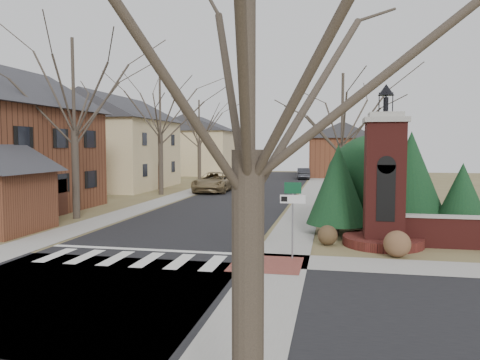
% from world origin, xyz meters
% --- Properties ---
extents(ground, '(120.00, 120.00, 0.00)m').
position_xyz_m(ground, '(0.00, 0.00, 0.00)').
color(ground, brown).
rests_on(ground, ground).
extents(main_street, '(8.00, 70.00, 0.01)m').
position_xyz_m(main_street, '(0.00, 22.00, 0.01)').
color(main_street, black).
rests_on(main_street, ground).
extents(cross_street, '(120.00, 8.00, 0.01)m').
position_xyz_m(cross_street, '(0.00, -3.00, 0.01)').
color(cross_street, black).
rests_on(cross_street, ground).
extents(crosswalk_zone, '(8.00, 2.20, 0.02)m').
position_xyz_m(crosswalk_zone, '(0.00, 0.80, 0.01)').
color(crosswalk_zone, silver).
rests_on(crosswalk_zone, ground).
extents(stop_bar, '(8.00, 0.35, 0.02)m').
position_xyz_m(stop_bar, '(0.00, 2.30, 0.01)').
color(stop_bar, silver).
rests_on(stop_bar, ground).
extents(sidewalk_right_main, '(2.00, 60.00, 0.02)m').
position_xyz_m(sidewalk_right_main, '(5.20, 22.00, 0.01)').
color(sidewalk_right_main, gray).
rests_on(sidewalk_right_main, ground).
extents(sidewalk_left, '(2.00, 60.00, 0.02)m').
position_xyz_m(sidewalk_left, '(-5.20, 22.00, 0.01)').
color(sidewalk_left, gray).
rests_on(sidewalk_left, ground).
extents(curb_apron, '(2.40, 2.40, 0.02)m').
position_xyz_m(curb_apron, '(4.80, 1.00, 0.01)').
color(curb_apron, brown).
rests_on(curb_apron, ground).
extents(traffic_signal_pole, '(0.28, 0.41, 4.50)m').
position_xyz_m(traffic_signal_pole, '(4.30, 0.57, 2.59)').
color(traffic_signal_pole, slate).
rests_on(traffic_signal_pole, ground).
extents(sign_post, '(0.90, 0.07, 2.75)m').
position_xyz_m(sign_post, '(5.59, 1.99, 1.95)').
color(sign_post, slate).
rests_on(sign_post, ground).
extents(brick_gate_monument, '(3.20, 3.20, 6.47)m').
position_xyz_m(brick_gate_monument, '(9.00, 4.99, 2.17)').
color(brick_gate_monument, '#591E1A').
rests_on(brick_gate_monument, ground).
extents(house_stucco_left, '(9.80, 12.80, 9.28)m').
position_xyz_m(house_stucco_left, '(-13.50, 27.00, 4.59)').
color(house_stucco_left, beige).
rests_on(house_stucco_left, ground).
extents(house_distant_left, '(10.80, 8.80, 8.53)m').
position_xyz_m(house_distant_left, '(-12.01, 48.00, 4.25)').
color(house_distant_left, beige).
rests_on(house_distant_left, ground).
extents(house_distant_right, '(8.80, 8.80, 7.30)m').
position_xyz_m(house_distant_right, '(7.99, 47.99, 3.65)').
color(house_distant_right, brown).
rests_on(house_distant_right, ground).
extents(evergreen_near, '(2.80, 2.80, 4.10)m').
position_xyz_m(evergreen_near, '(7.20, 7.00, 2.30)').
color(evergreen_near, '#473D33').
rests_on(evergreen_near, ground).
extents(evergreen_mid, '(3.40, 3.40, 4.70)m').
position_xyz_m(evergreen_mid, '(10.50, 8.20, 2.60)').
color(evergreen_mid, '#473D33').
rests_on(evergreen_mid, ground).
extents(evergreen_far, '(2.40, 2.40, 3.30)m').
position_xyz_m(evergreen_far, '(12.50, 7.20, 1.90)').
color(evergreen_far, '#473D33').
rests_on(evergreen_far, ground).
extents(evergreen_mass, '(4.80, 4.80, 4.80)m').
position_xyz_m(evergreen_mass, '(9.00, 9.50, 2.40)').
color(evergreen_mass, '#10321C').
rests_on(evergreen_mass, ground).
extents(bare_tree_0, '(8.05, 8.05, 11.15)m').
position_xyz_m(bare_tree_0, '(-7.00, 9.00, 7.70)').
color(bare_tree_0, '#473D33').
rests_on(bare_tree_0, ground).
extents(bare_tree_1, '(8.40, 8.40, 11.64)m').
position_xyz_m(bare_tree_1, '(-7.00, 22.00, 8.03)').
color(bare_tree_1, '#473D33').
rests_on(bare_tree_1, ground).
extents(bare_tree_2, '(7.35, 7.35, 10.19)m').
position_xyz_m(bare_tree_2, '(-7.50, 35.00, 7.03)').
color(bare_tree_2, '#473D33').
rests_on(bare_tree_2, ground).
extents(bare_tree_3, '(7.00, 7.00, 9.70)m').
position_xyz_m(bare_tree_3, '(7.50, 16.00, 6.69)').
color(bare_tree_3, '#473D33').
rests_on(bare_tree_3, ground).
extents(pickup_truck, '(2.95, 6.23, 1.72)m').
position_xyz_m(pickup_truck, '(-3.22, 25.04, 0.86)').
color(pickup_truck, olive).
rests_on(pickup_truck, ground).
extents(distant_car, '(1.89, 4.23, 1.35)m').
position_xyz_m(distant_car, '(3.40, 42.47, 0.67)').
color(distant_car, '#2C2D33').
rests_on(distant_car, ground).
extents(dry_shrub_left, '(0.81, 0.81, 0.81)m').
position_xyz_m(dry_shrub_left, '(6.80, 4.60, 0.41)').
color(dry_shrub_left, '#4D3923').
rests_on(dry_shrub_left, ground).
extents(dry_shrub_right, '(0.97, 0.97, 0.97)m').
position_xyz_m(dry_shrub_right, '(9.30, 3.00, 0.49)').
color(dry_shrub_right, brown).
rests_on(dry_shrub_right, ground).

